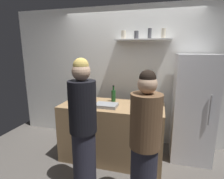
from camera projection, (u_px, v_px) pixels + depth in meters
name	position (u px, v px, depth m)	size (l,w,h in m)	color
ground_plane	(113.00, 177.00, 2.56)	(5.28, 5.28, 0.00)	#59544F
back_wall_assembly	(129.00, 76.00, 3.46)	(4.80, 0.32, 2.60)	white
refrigerator	(193.00, 108.00, 2.89)	(0.62, 0.64, 1.74)	white
counter	(112.00, 131.00, 2.95)	(1.64, 0.74, 0.94)	#9E7A51
baking_pan	(106.00, 105.00, 2.73)	(0.34, 0.24, 0.05)	gray
utensil_holder	(138.00, 101.00, 2.85)	(0.10, 0.10, 0.22)	#B2B2B7
wine_bottle_green_glass	(113.00, 95.00, 3.01)	(0.07, 0.07, 0.28)	#19471E
wine_bottle_amber_glass	(143.00, 104.00, 2.53)	(0.08, 0.08, 0.29)	#472814
water_bottle_plastic	(159.00, 102.00, 2.67)	(0.09, 0.09, 0.21)	silver
person_brown_jacket	(145.00, 144.00, 1.95)	(0.34, 0.34, 1.61)	#262633
person_blonde	(83.00, 128.00, 2.20)	(0.34, 0.34, 1.71)	#262633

